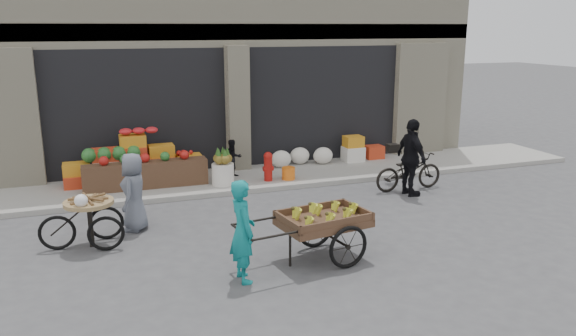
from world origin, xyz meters
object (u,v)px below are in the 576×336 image
object	(u,v)px
vendor_woman	(243,231)
banana_cart	(321,218)
seated_person	(233,158)
fire_hydrant	(268,165)
bicycle	(409,171)
tricycle_cart	(89,216)
pineapple_bin	(223,174)
cyclist	(411,158)
orange_bucket	(288,173)
vendor_grey	(134,192)

from	to	relation	value
vendor_woman	banana_cart	bearing A→B (deg)	-80.96
seated_person	fire_hydrant	bearing A→B (deg)	-52.88
vendor_woman	bicycle	xyz separation A→B (m)	(4.93, 3.38, -0.34)
vendor_woman	tricycle_cart	distance (m)	3.08
tricycle_cart	bicycle	size ratio (longest dim) A/B	0.84
pineapple_bin	fire_hydrant	bearing A→B (deg)	-2.60
vendor_woman	tricycle_cart	size ratio (longest dim) A/B	1.10
pineapple_bin	tricycle_cart	distance (m)	4.03
pineapple_bin	cyclist	world-z (taller)	cyclist
pineapple_bin	banana_cart	bearing A→B (deg)	-83.09
seated_person	cyclist	distance (m)	4.30
banana_cart	cyclist	distance (m)	4.27
tricycle_cart	cyclist	distance (m)	6.93
tricycle_cart	bicycle	distance (m)	7.18
fire_hydrant	seated_person	world-z (taller)	seated_person
orange_bucket	banana_cart	xyz separation A→B (m)	(-1.05, -4.47, 0.46)
vendor_grey	orange_bucket	bearing A→B (deg)	140.33
vendor_grey	cyclist	bearing A→B (deg)	114.34
orange_bucket	banana_cart	bearing A→B (deg)	-103.19
vendor_woman	cyclist	bearing A→B (deg)	-61.58
seated_person	vendor_grey	distance (m)	3.74
tricycle_cart	vendor_grey	size ratio (longest dim) A/B	0.97
pineapple_bin	seated_person	world-z (taller)	seated_person
seated_person	banana_cart	bearing A→B (deg)	-98.30
fire_hydrant	vendor_woman	world-z (taller)	vendor_woman
orange_bucket	tricycle_cart	distance (m)	5.28
seated_person	vendor_woman	xyz separation A→B (m)	(-1.24, -5.49, 0.20)
pineapple_bin	cyclist	xyz separation A→B (m)	(3.89, -1.90, 0.51)
tricycle_cart	vendor_grey	bearing A→B (deg)	39.22
fire_hydrant	banana_cart	xyz separation A→B (m)	(-0.55, -4.52, 0.22)
seated_person	banana_cart	xyz separation A→B (m)	(0.15, -5.17, 0.14)
seated_person	banana_cart	world-z (taller)	seated_person
bicycle	vendor_woman	bearing A→B (deg)	123.27
fire_hydrant	banana_cart	bearing A→B (deg)	-96.90
vendor_woman	cyclist	distance (m)	5.59
vendor_woman	pineapple_bin	bearing A→B (deg)	-13.62
vendor_grey	cyclist	distance (m)	6.07
fire_hydrant	vendor_woman	size ratio (longest dim) A/B	0.45
orange_bucket	vendor_woman	world-z (taller)	vendor_woman
banana_cart	pineapple_bin	bearing A→B (deg)	88.21
seated_person	tricycle_cart	xyz separation A→B (m)	(-3.39, -3.29, -0.02)
fire_hydrant	seated_person	bearing A→B (deg)	137.12
orange_bucket	seated_person	world-z (taller)	seated_person
cyclist	fire_hydrant	bearing A→B (deg)	55.20
orange_bucket	seated_person	size ratio (longest dim) A/B	0.34
vendor_woman	orange_bucket	bearing A→B (deg)	-30.87
orange_bucket	vendor_grey	size ratio (longest dim) A/B	0.22
seated_person	vendor_grey	xyz separation A→B (m)	(-2.58, -2.70, 0.16)
vendor_grey	cyclist	xyz separation A→B (m)	(6.07, 0.19, 0.14)
pineapple_bin	vendor_woman	distance (m)	4.98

